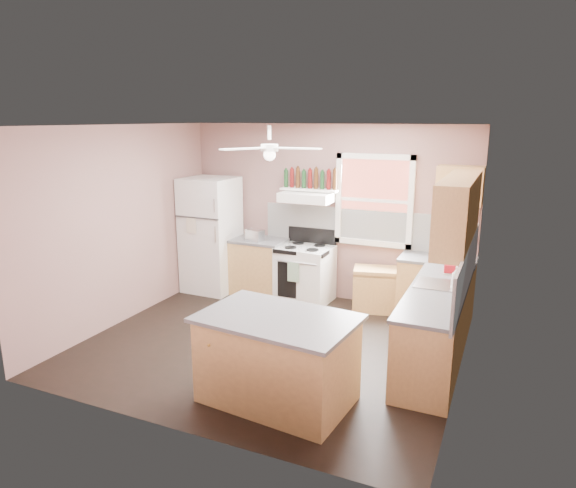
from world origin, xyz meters
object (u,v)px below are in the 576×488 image
at_px(toaster, 255,235).
at_px(stove, 305,274).
at_px(refrigerator, 211,235).
at_px(island, 277,361).
at_px(cart, 375,289).

height_order(toaster, stove, toaster).
bearing_deg(refrigerator, stove, 5.07).
bearing_deg(toaster, stove, 20.62).
xyz_separation_m(stove, island, (0.85, -2.82, 0.00)).
height_order(toaster, island, toaster).
relative_size(refrigerator, stove, 2.16).
height_order(refrigerator, cart, refrigerator).
relative_size(cart, island, 0.45).
xyz_separation_m(toaster, cart, (1.93, 0.13, -0.67)).
bearing_deg(stove, refrigerator, -171.88).
relative_size(toaster, island, 0.20).
distance_m(toaster, cart, 2.04).
xyz_separation_m(refrigerator, stove, (1.61, 0.12, -0.50)).
distance_m(refrigerator, cart, 2.79).
distance_m(cart, island, 2.87).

